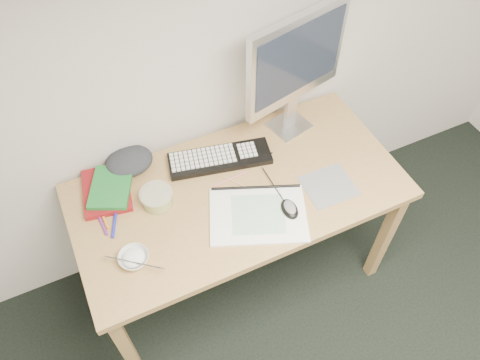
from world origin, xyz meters
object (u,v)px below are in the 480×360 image
object	(u,v)px
keyboard	(220,159)
rice_bowl	(134,258)
desk	(239,200)
sketchpad	(258,215)
monitor	(296,62)

from	to	relation	value
keyboard	rice_bowl	world-z (taller)	rice_bowl
desk	rice_bowl	xyz separation A→B (m)	(-0.50, -0.14, 0.10)
desk	keyboard	bearing A→B (deg)	92.57
sketchpad	rice_bowl	size ratio (longest dim) A/B	3.37
sketchpad	monitor	size ratio (longest dim) A/B	0.66
keyboard	rice_bowl	bearing A→B (deg)	-134.71
sketchpad	desk	bearing A→B (deg)	117.53
desk	rice_bowl	size ratio (longest dim) A/B	12.14
desk	monitor	distance (m)	0.63
keyboard	rice_bowl	size ratio (longest dim) A/B	3.91
keyboard	sketchpad	bearing A→B (deg)	-73.94
desk	sketchpad	distance (m)	0.18
monitor	rice_bowl	distance (m)	1.01
desk	sketchpad	xyz separation A→B (m)	(0.01, -0.15, 0.09)
sketchpad	monitor	world-z (taller)	monitor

